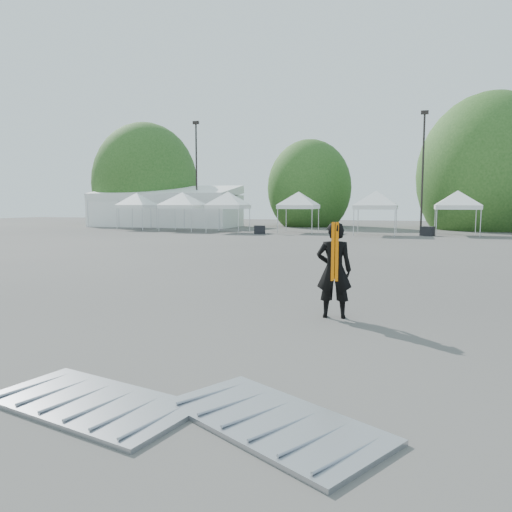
% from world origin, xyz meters
% --- Properties ---
extents(ground, '(120.00, 120.00, 0.00)m').
position_xyz_m(ground, '(0.00, 0.00, 0.00)').
color(ground, '#474442').
rests_on(ground, ground).
extents(marquee, '(15.00, 6.25, 4.23)m').
position_xyz_m(marquee, '(-22.00, 35.00, 1.97)').
color(marquee, white).
rests_on(marquee, ground).
extents(light_pole_west, '(0.60, 0.25, 10.30)m').
position_xyz_m(light_pole_west, '(-18.00, 34.00, 5.77)').
color(light_pole_west, black).
rests_on(light_pole_west, ground).
extents(light_pole_east, '(0.60, 0.25, 9.80)m').
position_xyz_m(light_pole_east, '(3.00, 32.00, 5.52)').
color(light_pole_east, black).
rests_on(light_pole_east, ground).
extents(tree_far_w, '(4.80, 4.80, 7.30)m').
position_xyz_m(tree_far_w, '(-26.00, 38.00, 4.54)').
color(tree_far_w, '#382314').
rests_on(tree_far_w, ground).
extents(tree_mid_w, '(4.16, 4.16, 6.33)m').
position_xyz_m(tree_mid_w, '(-8.00, 40.00, 3.93)').
color(tree_mid_w, '#382314').
rests_on(tree_mid_w, ground).
extents(tree_mid_e, '(5.12, 5.12, 7.79)m').
position_xyz_m(tree_mid_e, '(9.00, 39.00, 4.84)').
color(tree_mid_e, '#382314').
rests_on(tree_mid_e, ground).
extents(tent_a, '(3.93, 3.93, 3.88)m').
position_xyz_m(tent_a, '(-21.51, 28.67, 3.06)').
color(tent_a, silver).
rests_on(tent_a, ground).
extents(tent_b, '(4.55, 4.55, 3.88)m').
position_xyz_m(tent_b, '(-16.64, 28.02, 3.06)').
color(tent_b, silver).
rests_on(tent_b, ground).
extents(tent_c, '(4.22, 4.22, 3.88)m').
position_xyz_m(tent_c, '(-12.11, 27.19, 3.06)').
color(tent_c, silver).
rests_on(tent_c, ground).
extents(tent_d, '(4.23, 4.23, 3.88)m').
position_xyz_m(tent_d, '(-6.55, 28.72, 3.06)').
color(tent_d, silver).
rests_on(tent_d, ground).
extents(tent_e, '(4.40, 4.40, 3.88)m').
position_xyz_m(tent_e, '(-0.29, 27.14, 3.06)').
color(tent_e, silver).
rests_on(tent_e, ground).
extents(tent_f, '(4.45, 4.45, 3.88)m').
position_xyz_m(tent_f, '(5.49, 28.75, 3.06)').
color(tent_f, silver).
rests_on(tent_f, ground).
extents(man, '(0.80, 0.59, 2.01)m').
position_xyz_m(man, '(0.96, -0.92, 1.01)').
color(man, black).
rests_on(man, ground).
extents(barrier_left, '(2.73, 1.79, 0.08)m').
position_xyz_m(barrier_left, '(-1.06, -6.37, 0.04)').
color(barrier_left, '#A1A3A8').
rests_on(barrier_left, ground).
extents(barrier_mid, '(2.81, 2.33, 0.08)m').
position_xyz_m(barrier_mid, '(1.14, -6.20, 0.04)').
color(barrier_mid, '#A1A3A8').
rests_on(barrier_mid, ground).
extents(crate_west, '(1.02, 0.91, 0.66)m').
position_xyz_m(crate_west, '(-8.97, 25.78, 0.33)').
color(crate_west, black).
rests_on(crate_west, ground).
extents(crate_mid, '(1.09, 0.99, 0.69)m').
position_xyz_m(crate_mid, '(3.42, 27.41, 0.35)').
color(crate_mid, black).
rests_on(crate_mid, ground).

